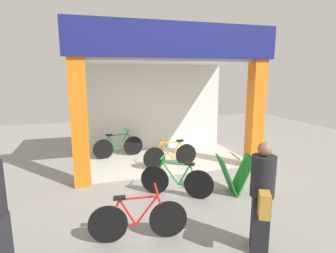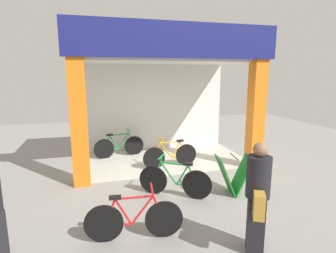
# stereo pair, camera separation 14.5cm
# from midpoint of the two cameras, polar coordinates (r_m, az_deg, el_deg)

# --- Properties ---
(ground_plane) EXTENTS (17.86, 17.86, 0.00)m
(ground_plane) POSITION_cam_midpoint_polar(r_m,az_deg,el_deg) (7.25, 0.95, -9.93)
(ground_plane) COLOR gray
(ground_plane) RESTS_ON ground
(shop_facade) EXTENTS (5.13, 2.96, 3.74)m
(shop_facade) POSITION_cam_midpoint_polar(r_m,az_deg,el_deg) (8.07, -1.89, 6.72)
(shop_facade) COLOR beige
(shop_facade) RESTS_ON ground
(bicycle_inside_0) EXTENTS (1.56, 0.43, 0.86)m
(bicycle_inside_0) POSITION_cam_midpoint_polar(r_m,az_deg,el_deg) (7.71, -0.00, -5.94)
(bicycle_inside_0) COLOR black
(bicycle_inside_0) RESTS_ON ground
(bicycle_inside_1) EXTENTS (1.56, 0.43, 0.86)m
(bicycle_inside_1) POSITION_cam_midpoint_polar(r_m,az_deg,el_deg) (8.74, -10.66, -4.07)
(bicycle_inside_1) COLOR black
(bicycle_inside_1) RESTS_ON ground
(bicycle_parked_0) EXTENTS (1.54, 0.42, 0.85)m
(bicycle_parked_0) POSITION_cam_midpoint_polar(r_m,az_deg,el_deg) (4.58, -7.11, -18.53)
(bicycle_parked_0) COLOR black
(bicycle_parked_0) RESTS_ON ground
(bicycle_parked_1) EXTENTS (1.36, 0.88, 0.87)m
(bicycle_parked_1) POSITION_cam_midpoint_polar(r_m,az_deg,el_deg) (5.96, 1.07, -11.08)
(bicycle_parked_1) COLOR black
(bicycle_parked_1) RESTS_ON ground
(sandwich_board_sign) EXTENTS (0.81, 0.60, 0.86)m
(sandwich_board_sign) POSITION_cam_midpoint_polar(r_m,az_deg,el_deg) (6.23, 12.88, -9.60)
(sandwich_board_sign) COLOR #197226
(sandwich_board_sign) RESTS_ON ground
(pedestrian_0) EXTENTS (0.50, 0.64, 1.65)m
(pedestrian_0) POSITION_cam_midpoint_polar(r_m,az_deg,el_deg) (4.26, 17.84, -13.61)
(pedestrian_0) COLOR black
(pedestrian_0) RESTS_ON ground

